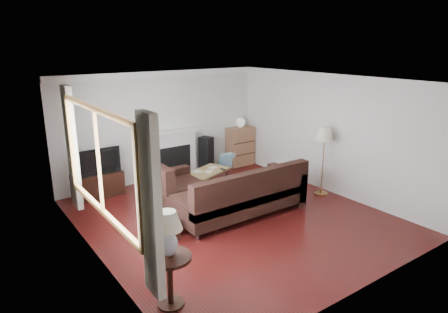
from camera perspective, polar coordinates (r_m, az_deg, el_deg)
room at (r=7.03m, az=1.42°, el=0.62°), size 5.10×5.60×2.54m
window at (r=5.68m, az=-17.48°, el=-0.75°), size 0.12×2.74×1.54m
curtain_near at (r=4.41m, az=-10.36°, el=-7.22°), size 0.10×0.35×2.10m
curtain_far at (r=7.15m, az=-20.87°, el=1.07°), size 0.10×0.35×2.10m
fireplace at (r=9.44m, az=-7.51°, el=0.29°), size 1.40×0.26×1.15m
tv_stand at (r=8.75m, az=-17.57°, el=-3.86°), size 1.01×0.45×0.50m
television at (r=8.59m, az=-17.86°, el=-0.58°), size 0.94×0.12×0.54m
speaker_left at (r=9.11m, az=-10.93°, el=-1.04°), size 0.28×0.33×0.97m
speaker_right at (r=9.83m, az=-2.56°, el=0.27°), size 0.34×0.37×0.89m
bookshelf at (r=10.40m, az=2.34°, el=1.47°), size 0.73×0.35×1.00m
globe_lamp at (r=10.26m, az=2.38°, el=4.86°), size 0.25×0.25×0.25m
sectional_sofa at (r=7.40m, az=2.32°, el=-5.15°), size 2.75×2.01×0.89m
coffee_table at (r=8.82m, az=-2.42°, el=-3.27°), size 1.16×0.89×0.40m
footstool at (r=6.64m, az=-8.80°, el=-10.43°), size 0.54×0.54×0.36m
floor_lamp at (r=8.55m, az=13.96°, el=-0.68°), size 0.49×0.49×1.45m
side_table at (r=5.10m, az=-7.71°, el=-17.17°), size 0.54×0.54×0.68m
table_lamp at (r=4.79m, az=-7.99°, el=-10.94°), size 0.35×0.35×0.57m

